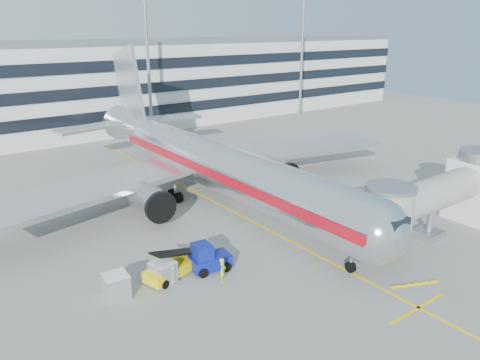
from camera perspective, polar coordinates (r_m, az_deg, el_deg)
ground at (r=42.98m, az=5.14°, el=-6.90°), size 180.00×180.00×0.00m
lead_in_line at (r=50.23m, az=-2.44°, el=-3.00°), size 0.25×70.00×0.01m
stop_bar at (r=35.17m, az=20.92°, el=-14.32°), size 6.00×0.25×0.01m
main_jet at (r=50.23m, az=-3.61°, el=2.07°), size 50.95×48.70×16.06m
jet_bridge at (r=45.92m, az=23.59°, el=-1.53°), size 17.80×4.50×7.00m
terminal at (r=91.21m, az=-20.04°, el=10.67°), size 150.00×24.25×15.60m
light_mast_centre at (r=78.68m, az=-11.25°, el=15.54°), size 2.40×1.20×25.45m
light_mast_east at (r=98.33m, az=7.62°, el=16.21°), size 2.40×1.20×25.45m
belt_loader at (r=36.75m, az=-8.02°, el=-10.40°), size 5.44×3.16×2.54m
baggage_tug at (r=36.98m, az=-3.95°, el=-9.55°), size 3.31×2.36×2.31m
cargo_container_left at (r=35.95m, az=-9.30°, el=-11.13°), size 1.75×1.75×1.46m
cargo_container_right at (r=34.77m, az=-14.86°, el=-12.36°), size 1.79×1.79×1.76m
cargo_container_front at (r=35.81m, az=-9.36°, el=-11.05°), size 1.91×1.91×1.69m
ramp_worker at (r=35.52m, az=-2.13°, el=-10.89°), size 0.80×0.81×1.88m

